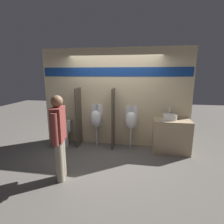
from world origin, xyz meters
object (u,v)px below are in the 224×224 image
(sink_basin, at_px, (170,117))
(cell_phone, at_px, (161,120))
(urinal_near_counter, at_px, (96,119))
(toilet, at_px, (62,136))
(urinal_far, at_px, (131,120))
(person_in_vest, at_px, (59,135))

(sink_basin, xyz_separation_m, cell_phone, (-0.23, -0.16, -0.06))
(urinal_near_counter, height_order, toilet, urinal_near_counter)
(sink_basin, distance_m, urinal_far, 1.02)
(urinal_far, relative_size, person_in_vest, 0.72)
(person_in_vest, bearing_deg, toilet, 13.44)
(urinal_near_counter, height_order, person_in_vest, person_in_vest)
(urinal_near_counter, bearing_deg, sink_basin, -1.97)
(urinal_near_counter, relative_size, toilet, 1.41)
(toilet, bearing_deg, person_in_vest, -65.53)
(cell_phone, relative_size, person_in_vest, 0.09)
(sink_basin, xyz_separation_m, urinal_far, (-1.00, 0.07, -0.16))
(toilet, height_order, person_in_vest, person_in_vest)
(sink_basin, distance_m, toilet, 3.02)
(sink_basin, bearing_deg, urinal_far, 176.12)
(urinal_near_counter, relative_size, person_in_vest, 0.72)
(urinal_far, bearing_deg, sink_basin, -3.88)
(sink_basin, height_order, toilet, sink_basin)
(cell_phone, bearing_deg, person_in_vest, -143.33)
(sink_basin, relative_size, toilet, 0.42)
(urinal_far, bearing_deg, person_in_vest, -125.71)
(cell_phone, xyz_separation_m, toilet, (-2.72, 0.05, -0.59))
(urinal_far, bearing_deg, cell_phone, -16.35)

